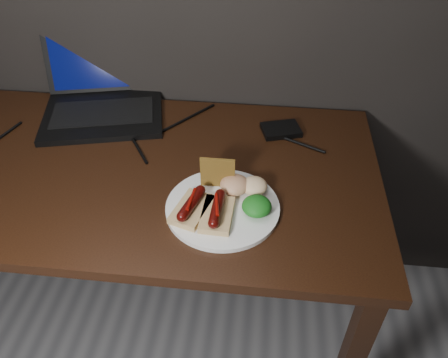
% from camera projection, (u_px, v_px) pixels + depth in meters
% --- Properties ---
extents(desk, '(1.40, 0.70, 0.75)m').
position_uv_depth(desk, '(122.00, 190.00, 1.23)').
color(desk, black).
rests_on(desk, ground).
extents(laptop, '(0.43, 0.43, 0.25)m').
position_uv_depth(laptop, '(103.00, 93.00, 1.36)').
color(laptop, black).
rests_on(laptop, desk).
extents(hard_drive, '(0.13, 0.11, 0.02)m').
position_uv_depth(hard_drive, '(281.00, 130.00, 1.29)').
color(hard_drive, black).
rests_on(hard_drive, desk).
extents(desk_cables, '(0.97, 0.36, 0.01)m').
position_uv_depth(desk_cables, '(146.00, 135.00, 1.27)').
color(desk_cables, black).
rests_on(desk_cables, desk).
extents(plate, '(0.32, 0.32, 0.01)m').
position_uv_depth(plate, '(223.00, 207.00, 1.04)').
color(plate, white).
rests_on(plate, desk).
extents(bread_sausage_left, '(0.10, 0.13, 0.04)m').
position_uv_depth(bread_sausage_left, '(192.00, 207.00, 1.01)').
color(bread_sausage_left, '#E2BB85').
rests_on(bread_sausage_left, plate).
extents(bread_sausage_center, '(0.07, 0.12, 0.04)m').
position_uv_depth(bread_sausage_center, '(217.00, 212.00, 1.00)').
color(bread_sausage_center, '#E2BB85').
rests_on(bread_sausage_center, plate).
extents(crispbread, '(0.08, 0.01, 0.08)m').
position_uv_depth(crispbread, '(218.00, 173.00, 1.07)').
color(crispbread, olive).
rests_on(crispbread, plate).
extents(salad_greens, '(0.07, 0.07, 0.04)m').
position_uv_depth(salad_greens, '(257.00, 206.00, 1.01)').
color(salad_greens, '#125D12').
rests_on(salad_greens, plate).
extents(salsa_mound, '(0.07, 0.07, 0.04)m').
position_uv_depth(salsa_mound, '(235.00, 185.00, 1.07)').
color(salsa_mound, '#A82610').
rests_on(salsa_mound, plate).
extents(coleslaw_mound, '(0.06, 0.06, 0.04)m').
position_uv_depth(coleslaw_mound, '(254.00, 186.00, 1.07)').
color(coleslaw_mound, silver).
rests_on(coleslaw_mound, plate).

